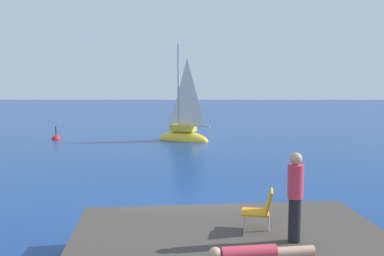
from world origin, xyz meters
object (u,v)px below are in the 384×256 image
(sailboat_near, at_px, (183,135))
(marker_buoy, at_px, (56,139))
(person_sunbather, at_px, (257,253))
(beach_chair, at_px, (261,208))
(person_standing, at_px, (295,195))

(sailboat_near, relative_size, marker_buoy, 5.94)
(sailboat_near, height_order, person_sunbather, sailboat_near)
(marker_buoy, bearing_deg, sailboat_near, -2.68)
(beach_chair, bearing_deg, person_sunbather, 87.88)
(sailboat_near, xyz_separation_m, marker_buoy, (-8.30, 0.39, -0.36))
(person_standing, bearing_deg, person_sunbather, -100.96)
(beach_chair, bearing_deg, marker_buoy, -52.19)
(person_standing, distance_m, marker_buoy, 22.62)
(person_standing, bearing_deg, marker_buoy, 152.75)
(sailboat_near, relative_size, beach_chair, 8.41)
(person_sunbather, bearing_deg, sailboat_near, 85.68)
(person_sunbather, distance_m, person_standing, 1.34)
(person_sunbather, height_order, beach_chair, beach_chair)
(sailboat_near, distance_m, marker_buoy, 8.31)
(sailboat_near, bearing_deg, beach_chair, 122.82)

